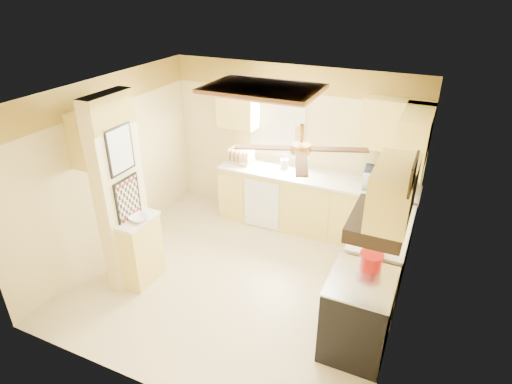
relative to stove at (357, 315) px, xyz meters
The scene contains 34 objects.
floor 1.82m from the stove, 161.77° to the left, with size 4.00×4.00×0.00m, color #CAB88C.
ceiling 2.69m from the stove, 161.77° to the left, with size 4.00×4.00×0.00m, color white.
wall_back 3.07m from the stove, 124.28° to the left, with size 4.00×4.00×0.00m, color #DEC887.
wall_front 2.29m from the stove, 141.04° to the right, with size 4.00×4.00×0.00m, color #DEC887.
wall_left 3.79m from the stove, behind, with size 3.80×3.80×0.00m, color #DEC887.
wall_right 1.02m from the stove, 59.02° to the left, with size 3.80×3.80×0.00m, color #DEC887.
wallpaper_border 3.48m from the stove, 124.50° to the left, with size 4.00×0.02×0.40m, color gold.
partition_column 3.12m from the stove, behind, with size 0.20×0.70×2.50m, color #DEC887.
partition_ledge 2.80m from the stove, behind, with size 0.25×0.55×0.90m, color #E8D362.
ledge_top 2.84m from the stove, behind, with size 0.28×0.58×0.04m, color white.
lower_cabinets_back 2.45m from the stove, 118.55° to the left, with size 3.00×0.60×0.90m, color #E8D362.
lower_cabinets_right 1.15m from the stove, 88.49° to the left, with size 0.60×1.40×0.90m, color #E8D362.
countertop_back 2.48m from the stove, 118.66° to the left, with size 3.04×0.64×0.04m, color white.
countertop_right 1.24m from the stove, 88.99° to the left, with size 0.64×1.44×0.04m, color white.
dishwasher_panel 2.66m from the stove, 136.25° to the left, with size 0.58×0.02×0.80m, color white.
window 3.29m from the stove, 128.23° to the left, with size 0.92×0.02×1.02m.
upper_cab_back_left 3.67m from the stove, 137.92° to the left, with size 0.60×0.35×0.70m, color #E8D362.
upper_cab_back_right 2.67m from the stove, 93.01° to the left, with size 0.90×0.35×0.70m, color #E8D362.
upper_cab_right 2.28m from the stove, 85.07° to the left, with size 0.35×1.00×0.70m, color #E8D362.
upper_cab_left_wall 3.77m from the stove, behind, with size 0.35×0.75×0.70m, color #E8D362.
upper_cab_over_stove 1.50m from the stove, ahead, with size 0.35×0.76×0.52m, color #E8D362.
stove is the anchor object (origin of this frame).
range_hood 1.16m from the stove, ahead, with size 0.50×0.76×0.14m, color black.
poster_menu 3.22m from the stove, behind, with size 0.02×0.42×0.57m.
poster_nashville 3.00m from the stove, behind, with size 0.02×0.42×0.57m.
ceiling_light_panel 2.75m from the stove, 146.22° to the left, with size 1.35×0.95×0.06m.
ceiling_fan 1.95m from the stove, 167.38° to the right, with size 1.15×1.15×0.26m.
vent_grate 1.90m from the stove, 48.45° to the right, with size 0.02×0.40×0.25m, color black.
microwave 2.24m from the stove, 95.10° to the left, with size 0.51×0.34×0.28m, color white.
bowl 2.81m from the stove, behind, with size 0.23×0.23×0.06m, color white.
dutch_oven 0.60m from the stove, 83.55° to the left, with size 0.25×0.25×0.17m.
kettle 0.76m from the stove, 85.52° to the left, with size 0.15×0.15×0.23m.
dish_rack 3.30m from the stove, 138.27° to the left, with size 0.43×0.34×0.23m.
utensil_crock 2.85m from the stove, 127.50° to the left, with size 0.12×0.12×0.24m.
Camera 1 is at (2.11, -4.11, 3.67)m, focal length 30.00 mm.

